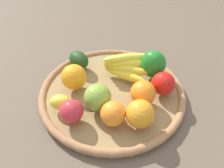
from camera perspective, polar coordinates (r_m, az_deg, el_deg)
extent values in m
plane|color=brown|center=(0.73, 0.00, -3.01)|extent=(2.40, 2.40, 0.00)
cylinder|color=#96784B|center=(0.73, 0.00, -2.44)|extent=(0.46, 0.46, 0.02)
torus|color=#A8734A|center=(0.72, 0.00, -1.86)|extent=(0.47, 0.47, 0.02)
ellipsoid|color=#207922|center=(0.74, 10.66, 5.12)|extent=(0.10, 0.11, 0.10)
ellipsoid|color=yellow|center=(0.74, 3.26, 2.50)|extent=(0.11, 0.15, 0.03)
ellipsoid|color=yellow|center=(0.74, 3.62, 3.90)|extent=(0.08, 0.16, 0.03)
ellipsoid|color=yellow|center=(0.74, 3.78, 5.39)|extent=(0.04, 0.16, 0.03)
ellipsoid|color=yellow|center=(0.74, 3.74, 6.71)|extent=(0.06, 0.16, 0.03)
sphere|color=#83A636|center=(0.63, -3.76, -3.44)|extent=(0.11, 0.11, 0.08)
ellipsoid|color=yellow|center=(0.66, -13.32, -4.59)|extent=(0.05, 0.07, 0.05)
sphere|color=orange|center=(0.65, 8.06, -2.33)|extent=(0.10, 0.10, 0.08)
sphere|color=orange|center=(0.59, 7.33, -7.72)|extent=(0.11, 0.11, 0.08)
sphere|color=orange|center=(0.70, -9.88, 1.83)|extent=(0.11, 0.11, 0.08)
sphere|color=orange|center=(0.59, 0.27, -7.70)|extent=(0.08, 0.08, 0.07)
sphere|color=red|center=(0.69, 13.16, 0.12)|extent=(0.08, 0.08, 0.07)
ellipsoid|color=#1D3E15|center=(0.79, -8.63, 6.26)|extent=(0.10, 0.10, 0.06)
sphere|color=red|center=(0.61, -10.51, -7.01)|extent=(0.07, 0.07, 0.07)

